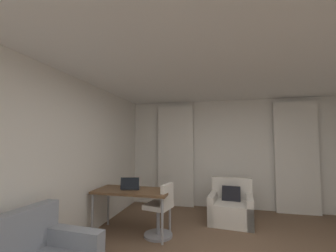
{
  "coord_description": "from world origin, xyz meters",
  "views": [
    {
      "loc": [
        -0.3,
        -2.55,
        1.59
      ],
      "look_at": [
        -1.2,
        1.34,
        1.87
      ],
      "focal_mm": 23.43,
      "sensor_mm": 36.0,
      "label": 1
    }
  ],
  "objects_px": {
    "armchair": "(231,208)",
    "desk_chair": "(160,213)",
    "laptop": "(130,187)",
    "desk": "(133,193)"
  },
  "relations": [
    {
      "from": "armchair",
      "to": "laptop",
      "type": "relative_size",
      "value": 2.44
    },
    {
      "from": "armchair",
      "to": "desk_chair",
      "type": "relative_size",
      "value": 1.02
    },
    {
      "from": "desk",
      "to": "laptop",
      "type": "relative_size",
      "value": 3.56
    },
    {
      "from": "desk",
      "to": "laptop",
      "type": "height_order",
      "value": "laptop"
    },
    {
      "from": "armchair",
      "to": "desk",
      "type": "distance_m",
      "value": 2.0
    },
    {
      "from": "armchair",
      "to": "desk",
      "type": "xyz_separation_m",
      "value": [
        -1.7,
        -0.97,
        0.41
      ]
    },
    {
      "from": "desk",
      "to": "desk_chair",
      "type": "relative_size",
      "value": 1.49
    },
    {
      "from": "desk_chair",
      "to": "laptop",
      "type": "relative_size",
      "value": 2.39
    },
    {
      "from": "armchair",
      "to": "desk",
      "type": "height_order",
      "value": "armchair"
    },
    {
      "from": "desk_chair",
      "to": "armchair",
      "type": "bearing_deg",
      "value": 39.31
    }
  ]
}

